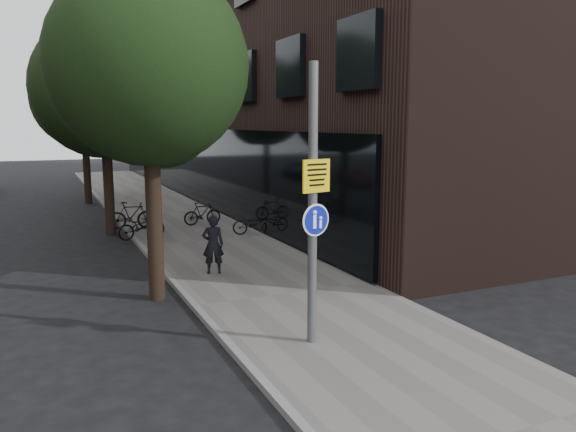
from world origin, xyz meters
TOP-DOWN VIEW (x-y plane):
  - ground at (0.00, 0.00)m, footprint 120.00×120.00m
  - sidewalk at (0.25, 10.00)m, footprint 4.50×60.00m
  - curb_edge at (-2.00, 10.00)m, footprint 0.15×60.00m
  - building_right_dark_brick at (8.50, 22.00)m, footprint 12.00×40.00m
  - street_tree_near at (-2.53, 4.64)m, footprint 4.40×4.40m
  - street_tree_mid at (-2.53, 13.14)m, footprint 5.00×5.00m
  - street_tree_far at (-2.53, 22.14)m, footprint 5.00×5.00m
  - signpost at (-0.61, 0.46)m, footprint 0.57×0.17m
  - pedestrian at (-0.86, 5.75)m, footprint 0.64×0.50m
  - parked_bike_facade_near at (2.00, 10.21)m, footprint 1.63×1.01m
  - parked_bike_facade_far at (0.85, 12.89)m, footprint 1.49×0.44m
  - parked_bike_curb_near at (-1.80, 11.11)m, footprint 1.74×0.91m
  - parked_bike_curb_far at (-1.80, 13.19)m, footprint 1.76×0.78m

SIDE VIEW (x-z plane):
  - ground at x=0.00m, z-range 0.00..0.00m
  - sidewalk at x=0.25m, z-range 0.00..0.12m
  - curb_edge at x=-2.00m, z-range 0.00..0.13m
  - parked_bike_facade_near at x=2.00m, z-range 0.12..0.93m
  - parked_bike_curb_near at x=-1.80m, z-range 0.12..0.99m
  - parked_bike_facade_far at x=0.85m, z-range 0.12..1.01m
  - parked_bike_curb_far at x=-1.80m, z-range 0.12..1.14m
  - pedestrian at x=-0.86m, z-range 0.12..1.68m
  - signpost at x=-0.61m, z-range 0.14..5.11m
  - street_tree_near at x=-2.53m, z-range 1.36..8.86m
  - street_tree_mid at x=-2.53m, z-range 1.21..9.01m
  - street_tree_far at x=-2.53m, z-range 1.21..9.01m
  - building_right_dark_brick at x=8.50m, z-range 0.00..18.00m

